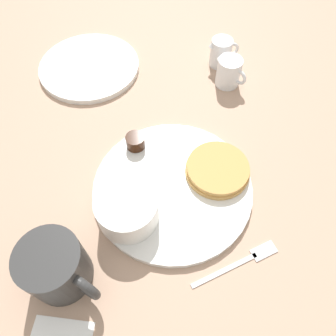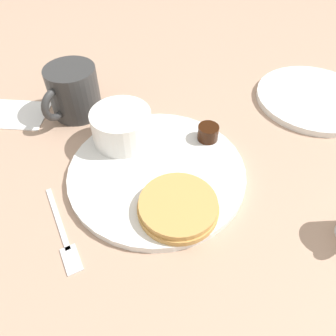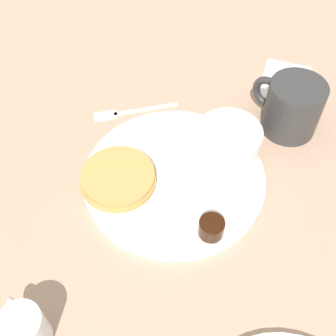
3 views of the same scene
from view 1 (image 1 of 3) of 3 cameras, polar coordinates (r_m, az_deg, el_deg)
ground_plane at (r=0.56m, az=0.79°, el=-3.78°), size 4.00×4.00×0.00m
plate at (r=0.56m, az=0.80°, el=-3.48°), size 0.27×0.27×0.01m
pancake_stack at (r=0.57m, az=8.64°, el=-0.22°), size 0.11×0.11×0.02m
bowl at (r=0.51m, az=-7.13°, el=-7.02°), size 0.10×0.10×0.05m
syrup_cup at (r=0.59m, az=-5.70°, el=4.62°), size 0.03×0.03×0.02m
butter_ramekin at (r=0.52m, az=-8.86°, el=-6.84°), size 0.05×0.05×0.05m
coffee_mug at (r=0.49m, az=-18.79°, el=-16.12°), size 0.09×0.11×0.09m
creamer_pitcher_near at (r=0.71m, az=10.56°, el=16.13°), size 0.06×0.06×0.06m
creamer_pitcher_far at (r=0.76m, az=9.23°, el=19.30°), size 0.05×0.07×0.06m
fork at (r=0.53m, az=13.20°, el=-15.37°), size 0.08×0.13×0.00m
far_plate at (r=0.77m, az=-13.53°, el=16.78°), size 0.22×0.22×0.01m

